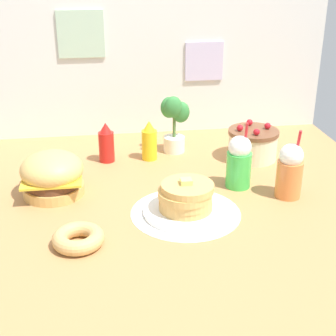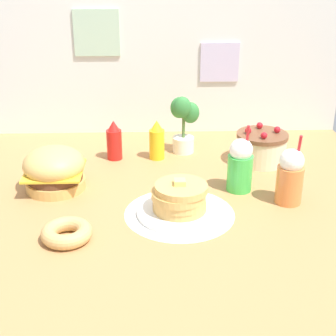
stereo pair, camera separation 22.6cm
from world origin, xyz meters
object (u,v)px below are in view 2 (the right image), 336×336
ketchup_bottle (114,141)px  orange_float_cup (290,176)px  pancake_stack (180,201)px  burger (54,169)px  cream_soda_cup (240,165)px  donut_pink_glaze (67,232)px  potted_plant (184,122)px  mustard_bottle (157,141)px  layer_cake (261,147)px

ketchup_bottle → orange_float_cup: 0.95m
pancake_stack → orange_float_cup: bearing=10.7°
burger → pancake_stack: (0.56, -0.27, -0.03)m
cream_soda_cup → donut_pink_glaze: (-0.73, -0.41, -0.09)m
pancake_stack → potted_plant: (0.06, 0.70, 0.11)m
ketchup_bottle → potted_plant: 0.39m
cream_soda_cup → donut_pink_glaze: cream_soda_cup is taller
mustard_bottle → donut_pink_glaze: 0.88m
layer_cake → cream_soda_cup: (-0.17, -0.32, 0.04)m
burger → potted_plant: (0.62, 0.44, 0.08)m
burger → cream_soda_cup: bearing=-2.9°
mustard_bottle → cream_soda_cup: 0.54m
cream_soda_cup → mustard_bottle: bearing=133.8°
mustard_bottle → orange_float_cup: bearing=-42.4°
ketchup_bottle → potted_plant: (0.37, 0.08, 0.07)m
burger → orange_float_cup: bearing=-9.4°
layer_cake → donut_pink_glaze: 1.16m
pancake_stack → ketchup_bottle: (-0.31, 0.62, 0.04)m
burger → donut_pink_glaze: burger is taller
pancake_stack → potted_plant: 0.71m
mustard_bottle → orange_float_cup: 0.77m
pancake_stack → layer_cake: size_ratio=1.36×
burger → mustard_bottle: (0.48, 0.35, 0.00)m
pancake_stack → cream_soda_cup: size_ratio=1.13×
pancake_stack → layer_cake: 0.71m
potted_plant → ketchup_bottle: bearing=-167.3°
pancake_stack → potted_plant: bearing=85.0°
burger → potted_plant: potted_plant is taller
burger → pancake_stack: burger is taller
ketchup_bottle → mustard_bottle: same height
cream_soda_cup → burger: bearing=177.1°
burger → donut_pink_glaze: size_ratio=1.43×
cream_soda_cup → potted_plant: size_ratio=0.98×
layer_cake → donut_pink_glaze: (-0.90, -0.73, -0.05)m
layer_cake → orange_float_cup: orange_float_cup is taller
orange_float_cup → ketchup_bottle: bearing=146.6°
pancake_stack → donut_pink_glaze: size_ratio=1.83×
burger → cream_soda_cup: 0.85m
cream_soda_cup → potted_plant: (-0.23, 0.48, 0.05)m
orange_float_cup → donut_pink_glaze: bearing=-163.4°
layer_cake → cream_soda_cup: 0.36m
ketchup_bottle → potted_plant: size_ratio=0.66×
layer_cake → ketchup_bottle: bearing=174.5°
layer_cake → ketchup_bottle: 0.77m
orange_float_cup → potted_plant: size_ratio=0.98×
layer_cake → potted_plant: potted_plant is taller
donut_pink_glaze → layer_cake: bearing=38.9°
pancake_stack → mustard_bottle: size_ratio=1.70×
layer_cake → mustard_bottle: size_ratio=1.25×
ketchup_bottle → cream_soda_cup: bearing=-33.3°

